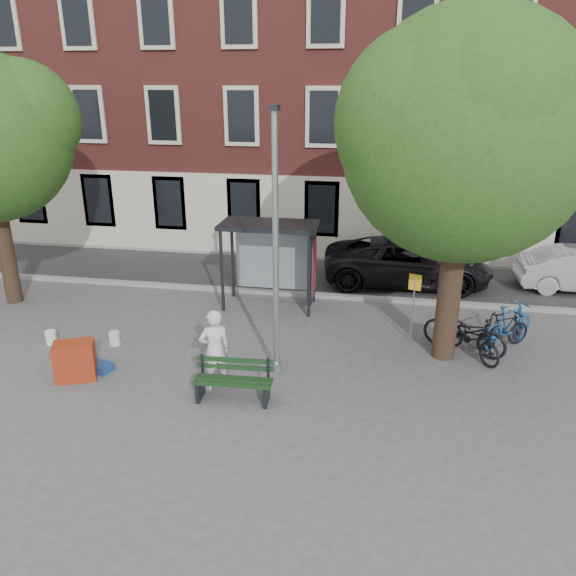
% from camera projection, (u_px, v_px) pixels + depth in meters
% --- Properties ---
extents(ground, '(90.00, 90.00, 0.00)m').
position_uv_depth(ground, '(277.00, 371.00, 13.50)').
color(ground, '#4C4C4F').
rests_on(ground, ground).
extents(road, '(40.00, 4.00, 0.01)m').
position_uv_depth(road, '(314.00, 276.00, 19.95)').
color(road, '#28282B').
rests_on(road, ground).
extents(curb_near, '(40.00, 0.25, 0.12)m').
position_uv_depth(curb_near, '(306.00, 294.00, 18.09)').
color(curb_near, gray).
rests_on(curb_near, ground).
extents(curb_far, '(40.00, 0.25, 0.12)m').
position_uv_depth(curb_far, '(321.00, 258.00, 21.78)').
color(curb_far, gray).
rests_on(curb_far, ground).
extents(building_row, '(30.00, 8.00, 14.00)m').
position_uv_depth(building_row, '(336.00, 68.00, 23.02)').
color(building_row, brown).
rests_on(building_row, ground).
extents(lamppost, '(0.28, 0.35, 6.11)m').
position_uv_depth(lamppost, '(276.00, 261.00, 12.52)').
color(lamppost, '#9EA0A3').
rests_on(lamppost, ground).
extents(tree_right, '(5.76, 5.60, 8.20)m').
position_uv_depth(tree_right, '(468.00, 127.00, 12.15)').
color(tree_right, black).
rests_on(tree_right, ground).
extents(bus_shelter, '(2.85, 1.45, 2.62)m').
position_uv_depth(bus_shelter, '(282.00, 246.00, 16.71)').
color(bus_shelter, '#1E2328').
rests_on(bus_shelter, ground).
extents(painter, '(0.83, 0.75, 1.91)m').
position_uv_depth(painter, '(215.00, 350.00, 12.44)').
color(painter, silver).
rests_on(painter, ground).
extents(bench, '(1.74, 0.64, 0.88)m').
position_uv_depth(bench, '(233.00, 382.00, 12.20)').
color(bench, '#1E2328').
rests_on(bench, ground).
extents(bike_a, '(2.28, 1.62, 1.14)m').
position_uv_depth(bike_a, '(464.00, 331.00, 14.27)').
color(bike_a, black).
rests_on(bike_a, ground).
extents(bike_b, '(1.78, 1.75, 1.17)m').
position_uv_depth(bike_b, '(508.00, 324.00, 14.62)').
color(bike_b, '#1A5192').
rests_on(bike_b, ground).
extents(bike_c, '(1.67, 1.99, 1.02)m').
position_uv_depth(bike_c, '(472.00, 338.00, 14.05)').
color(bike_c, black).
rests_on(bike_c, ground).
extents(bike_d, '(1.63, 1.22, 0.98)m').
position_uv_depth(bike_d, '(503.00, 330.00, 14.53)').
color(bike_d, black).
rests_on(bike_d, ground).
extents(car_dark, '(5.68, 2.81, 1.55)m').
position_uv_depth(car_dark, '(407.00, 262.00, 18.98)').
color(car_dark, black).
rests_on(car_dark, ground).
extents(red_stand, '(1.06, 0.90, 0.90)m').
position_uv_depth(red_stand, '(75.00, 361.00, 13.03)').
color(red_stand, maroon).
rests_on(red_stand, ground).
extents(blue_crate, '(0.64, 0.53, 0.20)m').
position_uv_depth(blue_crate, '(100.00, 367.00, 13.48)').
color(blue_crate, navy).
rests_on(blue_crate, ground).
extents(bucket_a, '(0.31, 0.31, 0.36)m').
position_uv_depth(bucket_a, '(115.00, 338.00, 14.77)').
color(bucket_a, silver).
rests_on(bucket_a, ground).
extents(bucket_b, '(0.35, 0.35, 0.36)m').
position_uv_depth(bucket_b, '(76.00, 370.00, 13.16)').
color(bucket_b, white).
rests_on(bucket_b, ground).
extents(bucket_c, '(0.34, 0.34, 0.36)m').
position_uv_depth(bucket_c, '(51.00, 337.00, 14.84)').
color(bucket_c, white).
rests_on(bucket_c, ground).
extents(notice_sign, '(0.32, 0.13, 1.89)m').
position_uv_depth(notice_sign, '(414.00, 294.00, 14.56)').
color(notice_sign, '#9EA0A3').
rests_on(notice_sign, ground).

